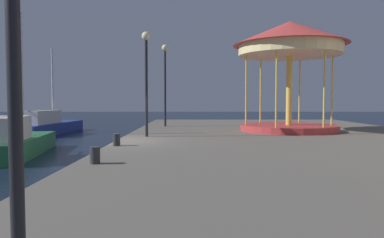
{
  "coord_description": "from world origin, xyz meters",
  "views": [
    {
      "loc": [
        2.84,
        -13.33,
        2.29
      ],
      "look_at": [
        2.85,
        5.46,
        1.32
      ],
      "focal_mm": 33.61,
      "sensor_mm": 36.0,
      "label": 1
    }
  ],
  "objects_px": {
    "sailboat_blue": "(48,125)",
    "lamp_post_mid_promenade": "(146,65)",
    "sailboat_green": "(14,141)",
    "carousel": "(289,49)",
    "bollard_north": "(116,140)",
    "bollard_center": "(95,155)",
    "lamp_post_far_end": "(165,71)"
  },
  "relations": [
    {
      "from": "sailboat_blue",
      "to": "lamp_post_mid_promenade",
      "type": "height_order",
      "value": "sailboat_blue"
    },
    {
      "from": "sailboat_green",
      "to": "carousel",
      "type": "xyz_separation_m",
      "value": [
        11.99,
        3.0,
        4.15
      ]
    },
    {
      "from": "sailboat_blue",
      "to": "lamp_post_mid_promenade",
      "type": "xyz_separation_m",
      "value": [
        7.9,
        -9.5,
        3.13
      ]
    },
    {
      "from": "sailboat_green",
      "to": "lamp_post_mid_promenade",
      "type": "height_order",
      "value": "sailboat_green"
    },
    {
      "from": "bollard_north",
      "to": "bollard_center",
      "type": "xyz_separation_m",
      "value": [
        0.19,
        -3.35,
        0.0
      ]
    },
    {
      "from": "lamp_post_far_end",
      "to": "bollard_north",
      "type": "distance_m",
      "value": 9.43
    },
    {
      "from": "bollard_north",
      "to": "carousel",
      "type": "bearing_deg",
      "value": 38.65
    },
    {
      "from": "sailboat_blue",
      "to": "bollard_north",
      "type": "distance_m",
      "value": 14.5
    },
    {
      "from": "sailboat_green",
      "to": "sailboat_blue",
      "type": "bearing_deg",
      "value": 104.51
    },
    {
      "from": "sailboat_green",
      "to": "lamp_post_mid_promenade",
      "type": "distance_m",
      "value": 6.22
    },
    {
      "from": "sailboat_blue",
      "to": "lamp_post_far_end",
      "type": "distance_m",
      "value": 9.6
    },
    {
      "from": "sailboat_blue",
      "to": "bollard_center",
      "type": "xyz_separation_m",
      "value": [
        7.48,
        -15.88,
        0.39
      ]
    },
    {
      "from": "sailboat_green",
      "to": "bollard_center",
      "type": "xyz_separation_m",
      "value": [
        4.96,
        -6.13,
        0.37
      ]
    },
    {
      "from": "lamp_post_mid_promenade",
      "to": "bollard_center",
      "type": "xyz_separation_m",
      "value": [
        -0.42,
        -6.38,
        -2.74
      ]
    },
    {
      "from": "lamp_post_mid_promenade",
      "to": "bollard_north",
      "type": "distance_m",
      "value": 4.13
    },
    {
      "from": "carousel",
      "to": "lamp_post_far_end",
      "type": "xyz_separation_m",
      "value": [
        -6.28,
        3.12,
        -0.81
      ]
    },
    {
      "from": "sailboat_green",
      "to": "sailboat_blue",
      "type": "height_order",
      "value": "sailboat_green"
    },
    {
      "from": "lamp_post_mid_promenade",
      "to": "lamp_post_far_end",
      "type": "relative_size",
      "value": 0.92
    },
    {
      "from": "sailboat_green",
      "to": "sailboat_blue",
      "type": "relative_size",
      "value": 0.83
    },
    {
      "from": "bollard_north",
      "to": "lamp_post_far_end",
      "type": "bearing_deg",
      "value": 83.96
    },
    {
      "from": "carousel",
      "to": "lamp_post_mid_promenade",
      "type": "bearing_deg",
      "value": -157.43
    },
    {
      "from": "lamp_post_far_end",
      "to": "bollard_center",
      "type": "distance_m",
      "value": 12.63
    },
    {
      "from": "sailboat_green",
      "to": "bollard_north",
      "type": "relative_size",
      "value": 15.45
    },
    {
      "from": "sailboat_blue",
      "to": "bollard_north",
      "type": "xyz_separation_m",
      "value": [
        7.29,
        -12.53,
        0.39
      ]
    },
    {
      "from": "sailboat_blue",
      "to": "lamp_post_far_end",
      "type": "bearing_deg",
      "value": -23.82
    },
    {
      "from": "sailboat_green",
      "to": "sailboat_blue",
      "type": "distance_m",
      "value": 10.07
    },
    {
      "from": "sailboat_green",
      "to": "carousel",
      "type": "distance_m",
      "value": 13.04
    },
    {
      "from": "sailboat_green",
      "to": "lamp_post_mid_promenade",
      "type": "bearing_deg",
      "value": 2.63
    },
    {
      "from": "bollard_north",
      "to": "bollard_center",
      "type": "height_order",
      "value": "same"
    },
    {
      "from": "carousel",
      "to": "bollard_north",
      "type": "xyz_separation_m",
      "value": [
        -7.22,
        -5.78,
        -3.77
      ]
    },
    {
      "from": "sailboat_blue",
      "to": "bollard_center",
      "type": "height_order",
      "value": "sailboat_blue"
    },
    {
      "from": "sailboat_blue",
      "to": "carousel",
      "type": "xyz_separation_m",
      "value": [
        14.51,
        -6.75,
        4.16
      ]
    }
  ]
}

